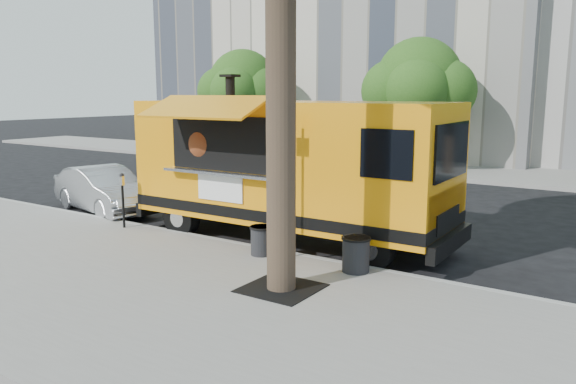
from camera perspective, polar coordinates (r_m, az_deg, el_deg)
name	(u,v)px	position (r m, az deg, el deg)	size (l,w,h in m)	color
ground	(257,239)	(13.17, -3.19, -4.80)	(120.00, 120.00, 0.00)	black
sidewalk	(120,284)	(10.37, -16.69, -8.93)	(60.00, 6.00, 0.15)	gray
curb	(231,245)	(12.45, -5.76, -5.36)	(60.00, 0.14, 0.16)	#999993
far_sidewalk	(444,170)	(25.11, 15.58, 2.14)	(60.00, 5.00, 0.15)	gray
tree_well	(281,288)	(9.50, -0.69, -9.74)	(1.20, 1.20, 0.02)	black
far_tree_a	(243,84)	(28.58, -4.61, 10.84)	(3.42, 3.42, 5.36)	#33261C
far_tree_b	(419,81)	(24.47, 13.14, 10.88)	(3.60, 3.60, 5.50)	#33261C
sign_post	(272,174)	(10.68, -1.59, 1.84)	(0.28, 0.06, 3.00)	silver
parking_meter	(123,194)	(14.04, -16.45, -0.17)	(0.11, 0.11, 1.33)	black
food_truck	(288,165)	(12.66, -0.03, 2.80)	(7.63, 3.58, 3.77)	#FF9A0D
sedan	(104,190)	(16.78, -18.20, 0.21)	(1.37, 3.94, 1.30)	#ACADB3
trash_bin_left	(262,239)	(11.33, -2.68, -4.84)	(0.49, 0.49, 0.59)	black
trash_bin_right	(356,253)	(10.33, 6.91, -6.20)	(0.54, 0.54, 0.65)	black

